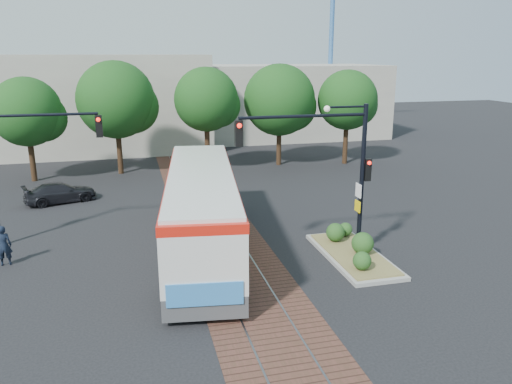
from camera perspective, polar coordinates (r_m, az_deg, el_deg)
ground at (r=20.43m, az=-2.62°, el=-7.71°), size 120.00×120.00×0.00m
trackbed at (r=24.10m, az=-4.56°, el=-4.05°), size 3.60×40.00×0.02m
tree_row at (r=35.32m, az=-6.29°, el=10.21°), size 26.40×5.60×7.67m
warehouses at (r=47.45m, az=-10.53°, el=10.13°), size 40.00×13.00×8.00m
crane at (r=56.81m, az=8.65°, el=18.20°), size 8.00×0.50×18.00m
city_bus at (r=20.95m, az=-6.23°, el=-1.69°), size 4.34×12.91×3.39m
traffic_island at (r=20.96m, az=10.98°, el=-6.41°), size 2.20×5.20×1.13m
signal_pole_main at (r=19.56m, az=8.90°, el=3.84°), size 5.49×0.46×6.00m
signal_pole_left at (r=23.25m, az=-25.58°, el=3.61°), size 4.99×0.34×6.00m
officer at (r=21.96m, az=-26.90°, el=-5.48°), size 0.63×0.45×1.63m
parked_car at (r=30.01m, az=-21.48°, el=-0.05°), size 4.14×2.68×1.12m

